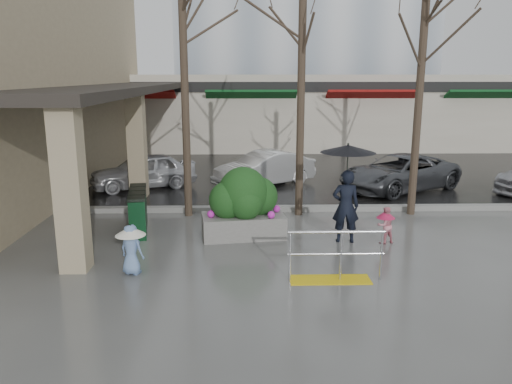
{
  "coord_description": "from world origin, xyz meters",
  "views": [
    {
      "loc": [
        -0.4,
        -10.39,
        3.96
      ],
      "look_at": [
        -0.11,
        0.96,
        1.3
      ],
      "focal_mm": 35.0,
      "sensor_mm": 36.0,
      "label": 1
    }
  ],
  "objects_px": {
    "tree_midwest": "(302,27)",
    "planter": "(244,204)",
    "woman": "(347,184)",
    "child_blue": "(131,244)",
    "handrail": "(334,262)",
    "car_a": "(143,171)",
    "car_c": "(399,173)",
    "tree_mideast": "(423,41)",
    "child_pink": "(385,223)",
    "car_b": "(265,169)",
    "news_boxes": "(138,210)",
    "tree_west": "(183,32)"
  },
  "relations": [
    {
      "from": "woman",
      "to": "car_c",
      "type": "height_order",
      "value": "woman"
    },
    {
      "from": "tree_mideast",
      "to": "car_b",
      "type": "bearing_deg",
      "value": 136.12
    },
    {
      "from": "tree_midwest",
      "to": "planter",
      "type": "bearing_deg",
      "value": -129.0
    },
    {
      "from": "tree_midwest",
      "to": "child_blue",
      "type": "bearing_deg",
      "value": -131.68
    },
    {
      "from": "child_pink",
      "to": "planter",
      "type": "height_order",
      "value": "planter"
    },
    {
      "from": "tree_mideast",
      "to": "car_b",
      "type": "height_order",
      "value": "tree_mideast"
    },
    {
      "from": "woman",
      "to": "car_a",
      "type": "distance_m",
      "value": 8.62
    },
    {
      "from": "tree_midwest",
      "to": "planter",
      "type": "relative_size",
      "value": 3.25
    },
    {
      "from": "handrail",
      "to": "tree_midwest",
      "type": "distance_m",
      "value": 6.83
    },
    {
      "from": "tree_mideast",
      "to": "child_pink",
      "type": "relative_size",
      "value": 7.22
    },
    {
      "from": "tree_midwest",
      "to": "car_a",
      "type": "relative_size",
      "value": 1.89
    },
    {
      "from": "woman",
      "to": "child_blue",
      "type": "height_order",
      "value": "woman"
    },
    {
      "from": "car_b",
      "to": "car_c",
      "type": "distance_m",
      "value": 4.79
    },
    {
      "from": "tree_midwest",
      "to": "car_b",
      "type": "xyz_separation_m",
      "value": [
        -0.83,
        3.97,
        -4.6
      ]
    },
    {
      "from": "handrail",
      "to": "car_c",
      "type": "bearing_deg",
      "value": 64.73
    },
    {
      "from": "tree_midwest",
      "to": "car_c",
      "type": "bearing_deg",
      "value": 38.36
    },
    {
      "from": "tree_mideast",
      "to": "woman",
      "type": "xyz_separation_m",
      "value": [
        -2.45,
        -2.46,
        -3.43
      ]
    },
    {
      "from": "planter",
      "to": "car_c",
      "type": "distance_m",
      "value": 7.45
    },
    {
      "from": "tree_midwest",
      "to": "tree_west",
      "type": "bearing_deg",
      "value": -180.0
    },
    {
      "from": "child_pink",
      "to": "news_boxes",
      "type": "xyz_separation_m",
      "value": [
        -6.15,
        1.19,
        0.02
      ]
    },
    {
      "from": "child_blue",
      "to": "planter",
      "type": "relative_size",
      "value": 0.49
    },
    {
      "from": "tree_west",
      "to": "tree_mideast",
      "type": "distance_m",
      "value": 6.5
    },
    {
      "from": "child_pink",
      "to": "car_a",
      "type": "relative_size",
      "value": 0.24
    },
    {
      "from": "car_c",
      "to": "tree_midwest",
      "type": "bearing_deg",
      "value": -82.2
    },
    {
      "from": "child_pink",
      "to": "car_b",
      "type": "distance_m",
      "value": 7.07
    },
    {
      "from": "child_blue",
      "to": "car_a",
      "type": "xyz_separation_m",
      "value": [
        -1.31,
        8.0,
        -0.0
      ]
    },
    {
      "from": "handrail",
      "to": "car_b",
      "type": "distance_m",
      "value": 8.83
    },
    {
      "from": "child_blue",
      "to": "child_pink",
      "type": "bearing_deg",
      "value": -139.3
    },
    {
      "from": "tree_west",
      "to": "news_boxes",
      "type": "height_order",
      "value": "tree_west"
    },
    {
      "from": "woman",
      "to": "car_b",
      "type": "relative_size",
      "value": 0.63
    },
    {
      "from": "tree_mideast",
      "to": "child_pink",
      "type": "xyz_separation_m",
      "value": [
        -1.5,
        -2.59,
        -4.35
      ]
    },
    {
      "from": "tree_mideast",
      "to": "news_boxes",
      "type": "height_order",
      "value": "tree_mideast"
    },
    {
      "from": "woman",
      "to": "news_boxes",
      "type": "xyz_separation_m",
      "value": [
        -5.2,
        1.06,
        -0.9
      ]
    },
    {
      "from": "tree_west",
      "to": "tree_mideast",
      "type": "xyz_separation_m",
      "value": [
        6.5,
        0.0,
        -0.22
      ]
    },
    {
      "from": "child_blue",
      "to": "car_b",
      "type": "bearing_deg",
      "value": -86.78
    },
    {
      "from": "news_boxes",
      "to": "child_pink",
      "type": "bearing_deg",
      "value": -20.79
    },
    {
      "from": "woman",
      "to": "child_pink",
      "type": "distance_m",
      "value": 1.33
    },
    {
      "from": "handrail",
      "to": "woman",
      "type": "distance_m",
      "value": 2.66
    },
    {
      "from": "news_boxes",
      "to": "car_b",
      "type": "xyz_separation_m",
      "value": [
        3.52,
        5.37,
        0.1
      ]
    },
    {
      "from": "child_blue",
      "to": "car_b",
      "type": "distance_m",
      "value": 8.87
    },
    {
      "from": "tree_mideast",
      "to": "car_a",
      "type": "relative_size",
      "value": 1.76
    },
    {
      "from": "tree_midwest",
      "to": "child_pink",
      "type": "distance_m",
      "value": 5.68
    },
    {
      "from": "child_pink",
      "to": "car_b",
      "type": "relative_size",
      "value": 0.24
    },
    {
      "from": "news_boxes",
      "to": "tree_midwest",
      "type": "bearing_deg",
      "value": 7.95
    },
    {
      "from": "car_a",
      "to": "child_blue",
      "type": "bearing_deg",
      "value": -13.71
    },
    {
      "from": "woman",
      "to": "child_blue",
      "type": "distance_m",
      "value": 5.16
    },
    {
      "from": "woman",
      "to": "tree_midwest",
      "type": "bearing_deg",
      "value": -66.7
    },
    {
      "from": "handrail",
      "to": "woman",
      "type": "relative_size",
      "value": 0.79
    },
    {
      "from": "tree_midwest",
      "to": "car_b",
      "type": "bearing_deg",
      "value": 101.79
    },
    {
      "from": "tree_mideast",
      "to": "car_b",
      "type": "relative_size",
      "value": 1.7
    }
  ]
}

